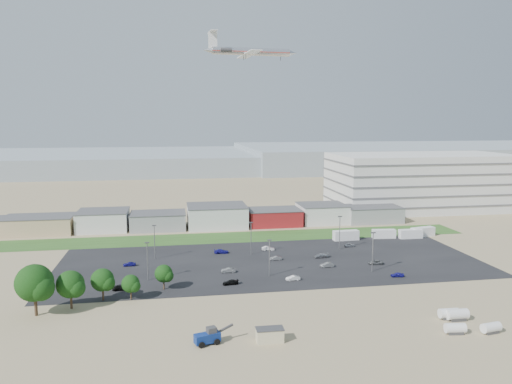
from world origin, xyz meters
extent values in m
plane|color=#978360|center=(0.00, 0.00, 0.00)|extent=(700.00, 700.00, 0.00)
cube|color=black|center=(5.00, 20.00, 0.01)|extent=(120.00, 50.00, 0.01)
cube|color=#2D521F|center=(0.00, 52.00, 0.01)|extent=(160.00, 16.00, 0.02)
cube|color=silver|center=(90.00, 95.00, 12.50)|extent=(80.00, 40.00, 25.00)
imported|color=#595B5E|center=(33.51, 12.77, 0.58)|extent=(4.32, 2.30, 1.15)
imported|color=#595B5E|center=(19.16, 12.39, 0.64)|extent=(3.94, 1.55, 1.28)
imported|color=navy|center=(34.50, 1.06, 0.57)|extent=(3.51, 1.78, 1.15)
imported|color=black|center=(-8.89, 2.20, 0.57)|extent=(4.12, 2.10, 1.15)
imported|color=#595B5E|center=(-8.30, 12.10, 0.62)|extent=(3.86, 1.58, 1.25)
imported|color=navy|center=(-34.81, 22.64, 0.59)|extent=(3.49, 1.43, 1.18)
imported|color=navy|center=(-8.21, 31.63, 0.65)|extent=(4.48, 1.88, 1.29)
imported|color=#595B5E|center=(6.67, 21.71, 0.56)|extent=(3.46, 1.31, 1.13)
imported|color=#A5A5AA|center=(33.05, 32.71, 0.61)|extent=(3.70, 1.84, 1.21)
imported|color=black|center=(-35.08, 2.48, 0.64)|extent=(4.41, 1.81, 1.28)
imported|color=silver|center=(6.53, 32.72, 0.65)|extent=(4.07, 1.81, 1.30)
imported|color=#A5A5AA|center=(20.34, 21.91, 0.63)|extent=(4.44, 2.03, 1.26)
imported|color=silver|center=(7.11, 2.80, 0.60)|extent=(3.70, 1.52, 1.19)
camera|label=1|loc=(-22.55, -115.88, 40.26)|focal=35.00mm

